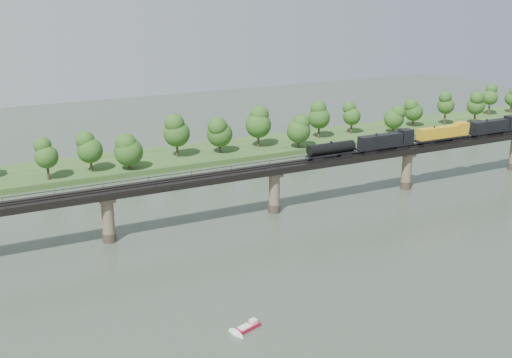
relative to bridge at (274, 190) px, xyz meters
name	(u,v)px	position (x,y,z in m)	size (l,w,h in m)	color
ground	(346,258)	(0.00, -30.00, -5.46)	(400.00, 400.00, 0.00)	#334032
far_bank	(190,156)	(0.00, 55.00, -4.66)	(300.00, 24.00, 1.60)	#2F5120
bridge	(274,190)	(0.00, 0.00, 0.00)	(236.00, 30.00, 11.50)	#473A2D
bridge_superstructure	(275,165)	(0.00, 0.00, 6.33)	(220.00, 4.90, 0.75)	black
far_treeline	(169,136)	(-8.21, 50.52, 3.37)	(289.06, 17.54, 13.60)	#382619
freight_train	(424,136)	(44.97, 0.00, 8.34)	(69.92, 2.72, 4.81)	black
motorboat	(248,326)	(-29.60, -45.69, -5.04)	(4.67, 2.86, 1.23)	maroon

